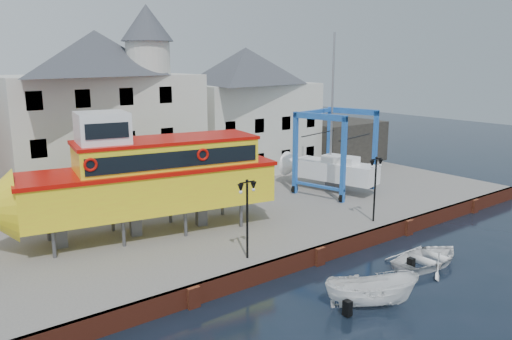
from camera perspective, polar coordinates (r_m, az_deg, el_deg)
ground at (r=28.26m, az=7.15°, el=-10.66°), size 140.00×140.00×0.00m
hardstanding at (r=36.24m, az=-5.12°, el=-4.54°), size 44.00×22.00×1.00m
quay_wall at (r=28.14m, az=7.03°, el=-9.66°), size 44.00×0.47×1.00m
building_white_main at (r=39.37m, az=-17.22°, el=6.47°), size 14.00×8.30×14.00m
building_white_right at (r=46.57m, az=-1.16°, el=6.93°), size 12.00×8.00×11.20m
shed_dark at (r=52.12m, az=9.09°, el=3.37°), size 8.00×7.00×4.00m
lamp_post_left at (r=25.27m, az=-1.02°, el=-3.33°), size 1.12×0.32×4.20m
lamp_post_right at (r=32.04m, az=13.53°, el=-0.30°), size 1.12×0.32×4.20m
tour_boat at (r=29.37m, az=-13.79°, el=-0.92°), size 17.19×6.82×7.29m
travel_lift at (r=39.67m, az=8.13°, el=0.64°), size 6.53×8.26×12.10m
motorboat_a at (r=24.32m, az=13.00°, el=-14.89°), size 4.56×3.73×1.68m
motorboat_b at (r=29.67m, az=19.05°, el=-10.12°), size 4.89×3.54×1.00m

